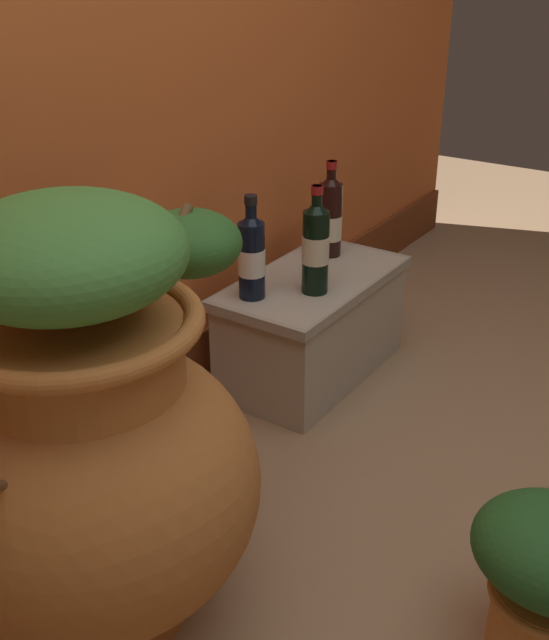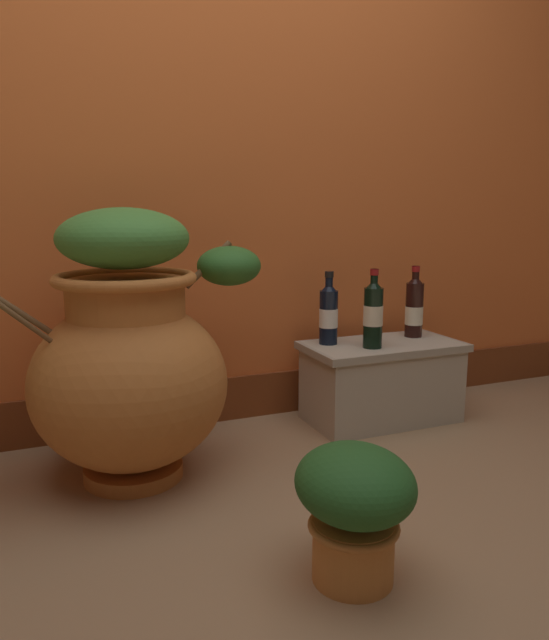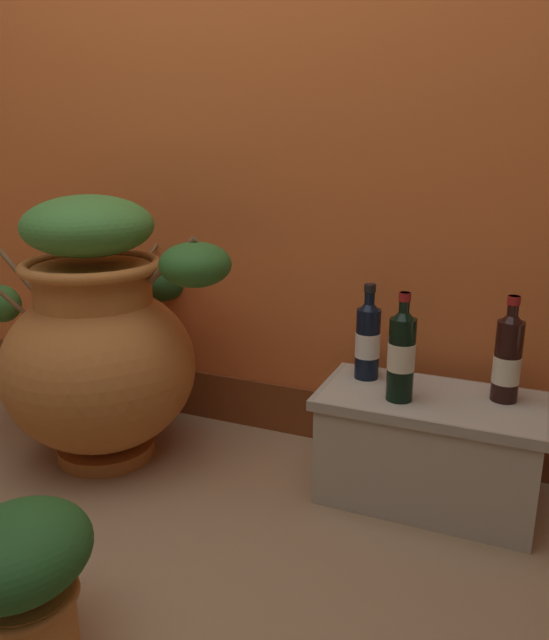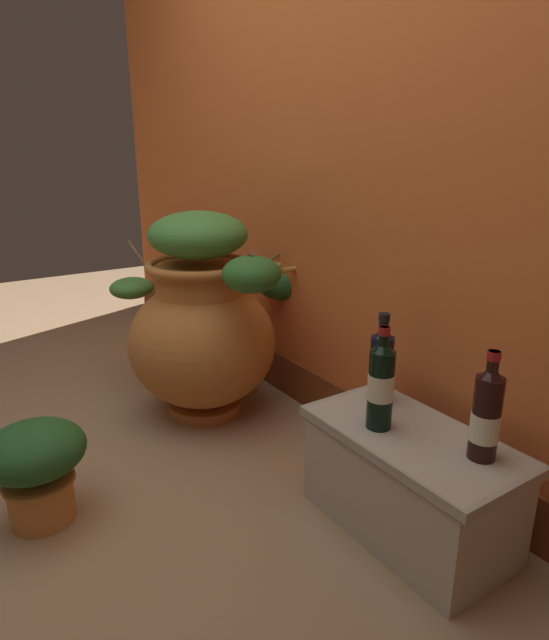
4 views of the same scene
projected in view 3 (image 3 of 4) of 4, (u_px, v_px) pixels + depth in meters
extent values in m
plane|color=#9E7A56|center=(51.00, 624.00, 1.41)|extent=(7.00, 7.00, 0.00)
cube|color=#D6662D|center=(265.00, 60.00, 2.10)|extent=(4.40, 0.20, 2.60)
cube|color=brown|center=(255.00, 403.00, 2.35)|extent=(4.40, 0.02, 0.18)
cylinder|color=#B28433|center=(181.00, 262.00, 2.27)|extent=(0.02, 0.10, 0.02)
torus|color=#B28433|center=(173.00, 256.00, 2.21)|extent=(0.06, 0.06, 0.01)
cylinder|color=#C17033|center=(107.00, 449.00, 2.16)|extent=(0.32, 0.32, 0.05)
ellipsoid|color=#C17033|center=(100.00, 367.00, 2.07)|extent=(0.63, 0.63, 0.55)
cylinder|color=#C17033|center=(93.00, 289.00, 2.00)|extent=(0.37, 0.37, 0.15)
torus|color=#C17033|center=(91.00, 266.00, 1.97)|extent=(0.45, 0.45, 0.04)
cylinder|color=brown|center=(144.00, 264.00, 2.28)|extent=(0.02, 0.25, 0.14)
ellipsoid|color=#235623|center=(160.00, 282.00, 2.40)|extent=(0.23, 0.20, 0.14)
cylinder|color=brown|center=(172.00, 261.00, 1.89)|extent=(0.17, 0.04, 0.16)
ellipsoid|color=#2D6628|center=(195.00, 264.00, 1.87)|extent=(0.22, 0.22, 0.13)
cylinder|color=brown|center=(22.00, 277.00, 2.16)|extent=(0.26, 0.05, 0.22)
ellipsoid|color=#387A33|center=(1.00, 303.00, 2.25)|extent=(0.16, 0.12, 0.14)
ellipsoid|color=#428438|center=(88.00, 226.00, 1.94)|extent=(0.41, 0.41, 0.19)
cube|color=#B2A893|center=(428.00, 448.00, 1.86)|extent=(0.61, 0.33, 0.33)
cube|color=#A09785|center=(432.00, 401.00, 1.81)|extent=(0.65, 0.35, 0.03)
cylinder|color=black|center=(507.00, 361.00, 1.76)|extent=(0.07, 0.07, 0.23)
cone|color=black|center=(512.00, 317.00, 1.72)|extent=(0.07, 0.07, 0.04)
cylinder|color=black|center=(513.00, 309.00, 1.71)|extent=(0.03, 0.03, 0.07)
cylinder|color=maroon|center=(514.00, 300.00, 1.71)|extent=(0.04, 0.04, 0.02)
cylinder|color=beige|center=(506.00, 369.00, 1.76)|extent=(0.08, 0.08, 0.08)
cylinder|color=black|center=(401.00, 360.00, 1.76)|extent=(0.08, 0.08, 0.24)
cone|color=black|center=(404.00, 314.00, 1.72)|extent=(0.08, 0.08, 0.04)
cylinder|color=black|center=(404.00, 306.00, 1.72)|extent=(0.03, 0.03, 0.07)
cylinder|color=maroon|center=(405.00, 297.00, 1.71)|extent=(0.03, 0.03, 0.02)
cylinder|color=beige|center=(401.00, 356.00, 1.76)|extent=(0.08, 0.08, 0.08)
cylinder|color=black|center=(368.00, 344.00, 1.93)|extent=(0.08, 0.08, 0.22)
cone|color=black|center=(369.00, 305.00, 1.89)|extent=(0.08, 0.08, 0.04)
cylinder|color=black|center=(370.00, 297.00, 1.88)|extent=(0.03, 0.03, 0.08)
cylinder|color=black|center=(370.00, 288.00, 1.88)|extent=(0.04, 0.04, 0.02)
cylinder|color=white|center=(368.00, 345.00, 1.93)|extent=(0.08, 0.08, 0.08)
cylinder|color=#CC7F3D|center=(29.00, 621.00, 1.32)|extent=(0.20, 0.20, 0.15)
torus|color=#BB7538|center=(26.00, 596.00, 1.30)|extent=(0.22, 0.22, 0.02)
ellipsoid|color=#235623|center=(20.00, 552.00, 1.27)|extent=(0.28, 0.31, 0.18)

